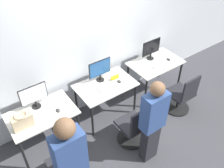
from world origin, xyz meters
name	(u,v)px	position (x,y,z in m)	size (l,w,h in m)	color
ground_plane	(116,124)	(0.00, 0.00, 0.00)	(20.00, 20.00, 0.00)	#3D3D42
wall_back	(90,41)	(0.00, 0.78, 1.40)	(12.00, 0.05, 2.80)	silver
desk_left	(42,117)	(-1.19, 0.33, 0.65)	(1.03, 0.66, 0.74)	silver
monitor_left	(34,96)	(-1.19, 0.52, 0.97)	(0.43, 0.15, 0.41)	black
keyboard_left	(44,117)	(-1.19, 0.22, 0.75)	(0.36, 0.16, 0.02)	silver
mouse_left	(58,110)	(-0.96, 0.23, 0.75)	(0.06, 0.09, 0.03)	#333333
person_left	(72,166)	(-1.29, -0.88, 0.96)	(0.36, 0.23, 1.73)	#232328
desk_center	(106,89)	(0.00, 0.33, 0.65)	(1.03, 0.66, 0.74)	silver
monitor_center	(100,69)	(0.00, 0.49, 0.97)	(0.43, 0.15, 0.41)	black
keyboard_center	(108,87)	(0.00, 0.25, 0.75)	(0.36, 0.16, 0.02)	silver
mouse_center	(119,81)	(0.24, 0.25, 0.75)	(0.06, 0.09, 0.03)	#333333
office_chair_center	(134,128)	(0.01, -0.47, 0.34)	(0.48, 0.48, 0.86)	black
person_center	(153,121)	(0.03, -0.84, 0.84)	(0.36, 0.20, 1.55)	#232328
desk_right	(155,66)	(1.19, 0.33, 0.65)	(1.03, 0.66, 0.74)	silver
monitor_right	(151,48)	(1.19, 0.49, 0.97)	(0.43, 0.15, 0.41)	black
keyboard_right	(160,64)	(1.19, 0.22, 0.75)	(0.36, 0.16, 0.02)	silver
mouse_right	(169,59)	(1.45, 0.24, 0.75)	(0.06, 0.09, 0.03)	#333333
office_chair_right	(182,97)	(1.23, -0.40, 0.34)	(0.48, 0.48, 0.86)	black
handbag	(22,121)	(-1.50, 0.23, 0.85)	(0.30, 0.18, 0.25)	tan
placard_center	(115,77)	(0.23, 0.36, 0.78)	(0.16, 0.03, 0.08)	yellow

